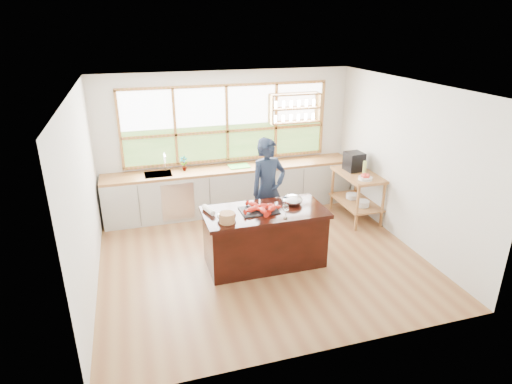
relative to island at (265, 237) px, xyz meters
name	(u,v)px	position (x,y,z in m)	size (l,w,h in m)	color
ground_plane	(261,256)	(0.00, 0.20, -0.45)	(5.00, 5.00, 0.00)	brown
room_shell	(253,143)	(0.02, 0.71, 1.30)	(5.02, 4.52, 2.71)	silver
back_counter	(231,189)	(-0.02, 2.14, 0.00)	(4.90, 0.63, 0.90)	#B8B6AD
right_shelf_unit	(357,188)	(2.19, 1.09, 0.15)	(0.62, 1.10, 0.90)	olive
island	(265,237)	(0.00, 0.00, 0.00)	(1.85, 0.90, 0.90)	black
cook	(268,190)	(0.30, 0.76, 0.45)	(0.66, 0.43, 1.80)	#162033
potted_plant	(184,163)	(-0.91, 2.20, 0.59)	(0.15, 0.10, 0.29)	slate
cutting_board	(239,166)	(0.16, 2.14, 0.45)	(0.40, 0.30, 0.01)	green
espresso_machine	(354,161)	(2.19, 1.30, 0.62)	(0.31, 0.33, 0.35)	black
wine_bottle	(365,168)	(2.24, 0.99, 0.58)	(0.07, 0.07, 0.27)	#B0C65C
fruit_bowl	(365,177)	(2.14, 0.77, 0.49)	(0.25, 0.25, 0.11)	silver
slate_board	(259,210)	(-0.09, 0.01, 0.45)	(0.55, 0.40, 0.02)	black
lobster_pile	(261,208)	(-0.07, -0.02, 0.50)	(0.52, 0.48, 0.08)	red
mixing_bowl_left	(227,216)	(-0.62, -0.14, 0.50)	(0.28, 0.28, 0.13)	silver
mixing_bowl_right	(292,200)	(0.49, 0.12, 0.51)	(0.32, 0.32, 0.15)	silver
wine_glass	(286,208)	(0.20, -0.35, 0.61)	(0.08, 0.08, 0.22)	white
wicker_basket	(227,218)	(-0.63, -0.23, 0.52)	(0.23, 0.23, 0.14)	#B07B50
parchment_roll	(209,210)	(-0.82, 0.17, 0.49)	(0.08, 0.08, 0.30)	white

